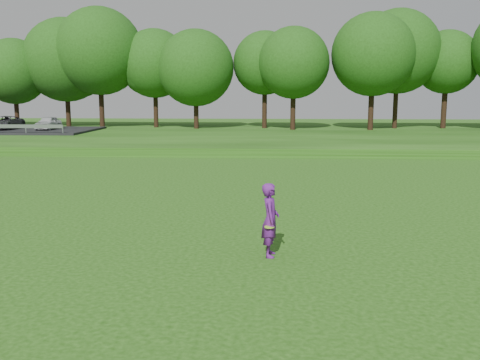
{
  "coord_description": "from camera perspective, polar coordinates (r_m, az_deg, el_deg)",
  "views": [
    {
      "loc": [
        4.28,
        -14.7,
        4.13
      ],
      "look_at": [
        3.28,
        2.47,
        1.3
      ],
      "focal_mm": 40.0,
      "sensor_mm": 36.0,
      "label": 1
    }
  ],
  "objects": [
    {
      "name": "walking_path",
      "position": [
        35.2,
        -3.69,
        2.62
      ],
      "size": [
        130.0,
        1.6,
        0.04
      ],
      "primitive_type": "cube",
      "color": "gray",
      "rests_on": "ground"
    },
    {
      "name": "woman",
      "position": [
        13.55,
        3.25,
        -4.28
      ],
      "size": [
        0.46,
        0.71,
        1.88
      ],
      "color": "#621B7D",
      "rests_on": "ground"
    },
    {
      "name": "treeline",
      "position": [
        53.02,
        -1.36,
        13.63
      ],
      "size": [
        104.0,
        7.0,
        15.0
      ],
      "primitive_type": null,
      "color": "#1C430F",
      "rests_on": "berm"
    },
    {
      "name": "berm",
      "position": [
        49.04,
        -1.7,
        4.86
      ],
      "size": [
        130.0,
        30.0,
        0.6
      ],
      "primitive_type": "cube",
      "color": "#1A420C",
      "rests_on": "ground"
    },
    {
      "name": "ground",
      "position": [
        15.86,
        -12.52,
        -5.98
      ],
      "size": [
        140.0,
        140.0,
        0.0
      ],
      "primitive_type": "plane",
      "color": "#1A420C",
      "rests_on": "ground"
    }
  ]
}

